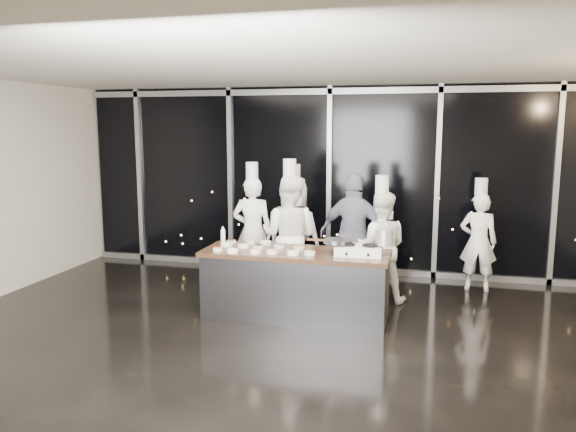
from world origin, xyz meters
name	(u,v)px	position (x,y,z in m)	size (l,w,h in m)	color
ground	(278,341)	(0.00, 0.00, 0.00)	(9.00, 9.00, 0.00)	black
room_shell	(293,151)	(0.18, 0.00, 2.25)	(9.02, 7.02, 3.21)	beige
window_wall	(330,180)	(0.00, 3.43, 1.60)	(8.90, 0.11, 3.20)	black
demo_counter	(296,284)	(0.00, 0.90, 0.45)	(2.46, 0.86, 0.90)	#39393E
stove	(359,250)	(0.83, 0.87, 0.96)	(0.60, 0.40, 0.14)	white
frying_pan	(335,241)	(0.53, 0.86, 1.07)	(0.54, 0.32, 0.05)	slate
stock_pot	(385,237)	(1.15, 0.89, 1.14)	(0.20, 0.20, 0.20)	silver
prep_bowls	(259,248)	(-0.49, 0.88, 0.93)	(1.37, 0.75, 0.05)	silver
squeeze_bottle	(223,234)	(-1.14, 1.24, 1.01)	(0.06, 0.06, 0.23)	white
chef_far_left	(253,231)	(-1.00, 2.19, 0.89)	(0.68, 0.50, 1.97)	white
chef_left	(294,234)	(-0.33, 2.19, 0.87)	(0.89, 0.63, 1.95)	white
chef_center	(290,235)	(-0.31, 1.80, 0.92)	(0.97, 0.80, 2.06)	white
guest	(355,236)	(0.64, 1.98, 0.93)	(1.16, 0.67, 1.86)	#131335
chef_right	(380,246)	(1.02, 1.89, 0.81)	(0.81, 0.65, 1.84)	white
chef_side	(478,240)	(2.44, 2.80, 0.79)	(0.56, 0.38, 1.75)	white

